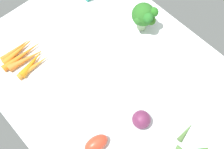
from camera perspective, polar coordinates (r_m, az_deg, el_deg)
name	(u,v)px	position (r cm, az deg, el deg)	size (l,w,h in cm)	color
tablecloth	(112,78)	(102.15, 0.00, -0.76)	(104.00, 76.00, 2.00)	white
okra_pile	(189,145)	(95.36, 15.80, -14.15)	(10.71, 12.49, 1.92)	#48772D
roma_tomato	(96,144)	(90.54, -3.34, -14.33)	(8.33, 4.93, 4.93)	#D3432A
broccoli_head	(144,16)	(107.47, 6.78, 12.16)	(10.01, 9.84, 12.66)	#9DBD8A
carrot_bunch	(25,57)	(108.98, -17.79, 3.49)	(14.07, 17.92, 2.94)	orange
red_onion_near_basket	(141,119)	(92.29, 6.18, -9.37)	(6.33, 6.33, 6.33)	#6E2B50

